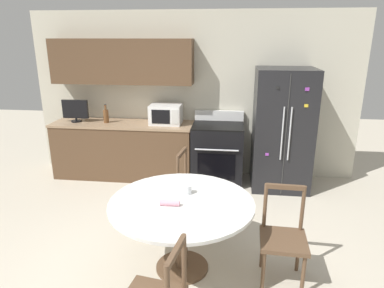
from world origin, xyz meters
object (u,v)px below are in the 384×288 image
(counter_bottle, at_px, (106,116))
(dining_chair_far, at_px, (194,188))
(dining_chair_right, at_px, (283,238))
(refrigerator, at_px, (282,129))
(countertop_tv, at_px, (75,110))
(oven_range, at_px, (217,153))
(microwave, at_px, (166,114))
(candle_glass, at_px, (187,190))

(counter_bottle, distance_m, dining_chair_far, 2.10)
(dining_chair_right, bearing_deg, dining_chair_far, -43.94)
(refrigerator, bearing_deg, countertop_tv, 178.72)
(oven_range, relative_size, countertop_tv, 2.61)
(microwave, distance_m, candle_glass, 2.22)
(counter_bottle, bearing_deg, refrigerator, -1.57)
(dining_chair_far, bearing_deg, microwave, -148.30)
(oven_range, relative_size, counter_bottle, 3.66)
(dining_chair_right, distance_m, dining_chair_far, 1.36)
(refrigerator, bearing_deg, dining_chair_right, -96.06)
(countertop_tv, height_order, counter_bottle, countertop_tv)
(refrigerator, relative_size, candle_glass, 20.58)
(counter_bottle, bearing_deg, dining_chair_right, -42.30)
(refrigerator, distance_m, oven_range, 1.04)
(countertop_tv, bearing_deg, microwave, 2.20)
(candle_glass, bearing_deg, countertop_tv, 135.26)
(counter_bottle, xyz_separation_m, candle_glass, (1.58, -2.06, -0.24))
(refrigerator, relative_size, counter_bottle, 6.05)
(oven_range, relative_size, dining_chair_far, 1.20)
(microwave, distance_m, dining_chair_right, 2.85)
(oven_range, xyz_separation_m, candle_glass, (-0.20, -2.05, 0.31))
(oven_range, height_order, counter_bottle, counter_bottle)
(refrigerator, distance_m, candle_glass, 2.30)
(countertop_tv, bearing_deg, dining_chair_right, -37.13)
(counter_bottle, distance_m, dining_chair_right, 3.42)
(candle_glass, bearing_deg, counter_bottle, 127.43)
(refrigerator, bearing_deg, oven_range, 176.00)
(microwave, relative_size, countertop_tv, 1.17)
(dining_chair_far, bearing_deg, countertop_tv, -114.40)
(microwave, relative_size, counter_bottle, 1.63)
(counter_bottle, bearing_deg, dining_chair_far, -39.44)
(microwave, height_order, dining_chair_far, microwave)
(countertop_tv, bearing_deg, dining_chair_far, -31.86)
(refrigerator, relative_size, oven_range, 1.65)
(microwave, bearing_deg, candle_glass, -73.66)
(oven_range, distance_m, dining_chair_far, 1.29)
(dining_chair_right, bearing_deg, microwave, -53.91)
(countertop_tv, bearing_deg, oven_range, -0.15)
(dining_chair_right, bearing_deg, refrigerator, -93.46)
(refrigerator, bearing_deg, dining_chair_far, -134.07)
(countertop_tv, relative_size, counter_bottle, 1.40)
(refrigerator, xyz_separation_m, countertop_tv, (-3.23, 0.07, 0.20))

